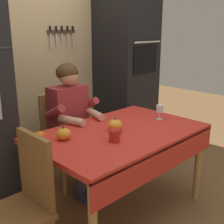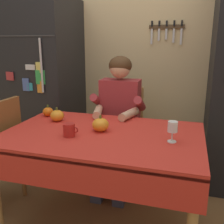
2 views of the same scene
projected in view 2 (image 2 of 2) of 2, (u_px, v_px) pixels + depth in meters
name	position (u px, v px, depth m)	size (l,w,h in m)	color
back_wall_assembly	(142.00, 48.00, 2.87)	(3.70, 0.13, 2.60)	#D1B784
refrigerator	(45.00, 85.00, 2.88)	(0.68, 0.71, 1.80)	black
dining_table	(102.00, 145.00, 1.87)	(1.40, 0.90, 0.74)	tan
chair_behind_person	(123.00, 129.00, 2.65)	(0.40, 0.40, 0.93)	tan
seated_person	(118.00, 112.00, 2.42)	(0.47, 0.55, 1.25)	#38384C
coffee_mug	(69.00, 130.00, 1.78)	(0.11, 0.08, 0.09)	#B2231E
wine_glass	(173.00, 128.00, 1.67)	(0.06, 0.06, 0.14)	white
pumpkin_large	(100.00, 125.00, 1.89)	(0.12, 0.12, 0.12)	orange
pumpkin_medium	(57.00, 116.00, 2.13)	(0.11, 0.11, 0.11)	orange
pumpkin_small	(48.00, 112.00, 2.27)	(0.09, 0.09, 0.10)	orange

